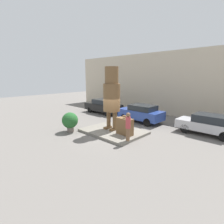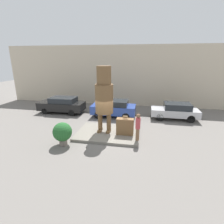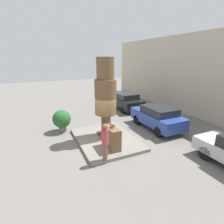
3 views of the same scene
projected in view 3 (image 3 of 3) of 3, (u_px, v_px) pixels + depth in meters
The scene contains 9 objects.
ground_plane at pixel (106, 140), 10.41m from camera, with size 60.00×60.00×0.00m, color slate.
pedestal at pixel (106, 139), 10.39m from camera, with size 4.38×3.26×0.18m.
building_backdrop at pixel (214, 78), 12.86m from camera, with size 28.00×0.60×6.63m.
statue_figure at pixel (105, 92), 9.86m from camera, with size 1.24×1.24×4.60m.
giant_suitcase at pixel (112, 138), 9.06m from camera, with size 1.17×0.50×1.35m.
tourist at pixel (105, 141), 7.86m from camera, with size 0.30×0.30×1.79m.
parked_car_black at pixel (124, 100), 16.71m from camera, with size 4.48×1.82×1.57m.
parked_car_blue at pixel (157, 117), 11.98m from camera, with size 4.01×1.81×1.58m.
planter_pot at pixel (62, 119), 11.43m from camera, with size 1.18×1.18×1.48m.
Camera 3 is at (8.72, -3.60, 4.74)m, focal length 28.00 mm.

